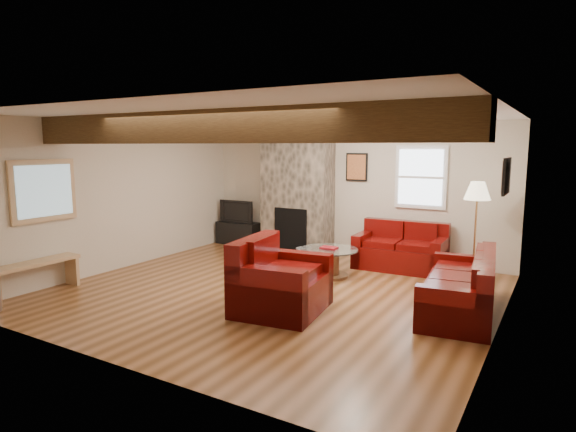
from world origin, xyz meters
name	(u,v)px	position (x,y,z in m)	size (l,w,h in m)	color
room	(272,206)	(0.00, 0.00, 1.25)	(8.00, 8.00, 8.00)	brown
oak_beam	(214,127)	(0.00, -1.25, 2.31)	(6.00, 0.36, 0.38)	#33200F
chimney_breast	(297,191)	(-1.00, 2.49, 1.22)	(1.40, 0.67, 2.50)	#39352C
back_window	(421,177)	(1.35, 2.71, 1.55)	(0.90, 0.08, 1.10)	white
hatch_window	(44,191)	(-2.96, -1.50, 1.45)	(0.08, 1.00, 0.90)	tan
ceiling_dome	(358,121)	(0.90, 0.90, 2.44)	(0.40, 0.40, 0.18)	white
artwork_back	(357,167)	(0.15, 2.71, 1.70)	(0.42, 0.06, 0.52)	black
artwork_right	(506,176)	(2.96, 0.30, 1.75)	(0.06, 0.55, 0.42)	black
sofa_three	(459,283)	(2.48, 0.48, 0.38)	(1.95, 0.81, 0.75)	#420704
loveseat	(400,246)	(1.18, 2.23, 0.40)	(1.49, 0.86, 0.79)	#420704
armchair_red	(282,275)	(0.53, -0.62, 0.46)	(1.15, 1.01, 0.93)	#420704
coffee_table	(329,263)	(0.34, 1.15, 0.23)	(0.93, 0.93, 0.49)	#4A2D17
tv_cabinet	(239,233)	(-2.45, 2.53, 0.24)	(0.95, 0.38, 0.48)	black
television	(238,211)	(-2.45, 2.53, 0.71)	(0.82, 0.11, 0.47)	black
floor_lamp	(477,196)	(2.39, 2.11, 1.33)	(0.40, 0.40, 1.55)	tan
pine_bench	(36,278)	(-2.83, -1.80, 0.24)	(0.29, 1.26, 0.47)	tan
coal_bucket	(304,256)	(-0.40, 1.69, 0.15)	(0.32, 0.32, 0.30)	gray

